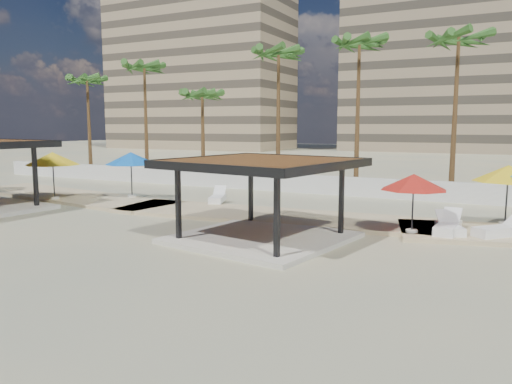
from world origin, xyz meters
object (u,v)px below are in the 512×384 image
pavilion_central (262,192)px  lounger_c (449,227)px  lounger_a (218,198)px  lounger_d (501,230)px  lounger_b (448,227)px  umbrella_c (414,182)px

pavilion_central → lounger_c: pavilion_central is taller
lounger_a → lounger_d: (14.29, -2.48, 0.02)m
pavilion_central → lounger_b: bearing=41.1°
lounger_c → lounger_d: 1.85m
lounger_c → lounger_d: size_ratio=0.98×
lounger_a → lounger_b: (12.40, -2.77, 0.01)m
pavilion_central → lounger_a: size_ratio=3.23×
pavilion_central → lounger_d: size_ratio=3.29×
lounger_c → lounger_a: bearing=54.7°
lounger_c → lounger_b: bearing=130.6°
umbrella_c → lounger_d: bearing=16.0°
lounger_c → lounger_d: bearing=-107.2°
pavilion_central → umbrella_c: 6.03m
lounger_b → lounger_a: bearing=81.1°
lounger_a → lounger_d: size_ratio=1.02×
lounger_d → umbrella_c: bearing=148.6°
lounger_b → lounger_d: 1.91m
lounger_a → umbrella_c: bearing=-128.3°
lounger_b → lounger_d: size_ratio=1.07×
umbrella_c → lounger_d: umbrella_c is taller
pavilion_central → lounger_a: 9.11m
umbrella_c → lounger_b: umbrella_c is taller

